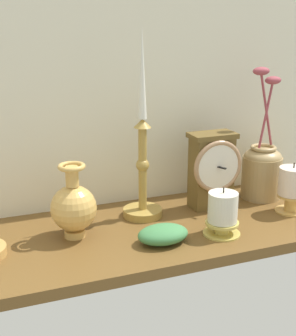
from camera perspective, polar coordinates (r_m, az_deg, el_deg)
ground_plane at (r=110.35cm, az=-0.40°, el=-7.60°), size 100.00×36.00×2.40cm
back_wall at (r=118.20cm, az=-3.70°, el=11.08°), size 120.00×2.00×65.00cm
mantel_clock at (r=119.18cm, az=7.51°, el=-0.15°), size 12.66×8.81×18.69cm
candlestick_tall_left at (r=112.09cm, az=-0.64°, el=0.37°), size 9.28×9.28×43.68cm
brass_vase_bulbous at (r=104.46cm, az=-8.67°, el=-4.48°), size 9.83×9.83×16.24cm
brass_vase_jar at (r=128.79cm, az=13.14°, el=0.03°), size 10.13×10.13×33.67cm
pillar_candle_front at (r=121.47cm, az=16.44°, el=-2.14°), size 7.15×7.15×12.30cm
pillar_candle_near_clock at (r=106.32cm, az=8.68°, el=-5.28°), size 8.08×8.08×10.73cm
ivy_sprig at (r=102.53cm, az=1.76°, el=-7.73°), size 10.90×7.63×3.82cm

